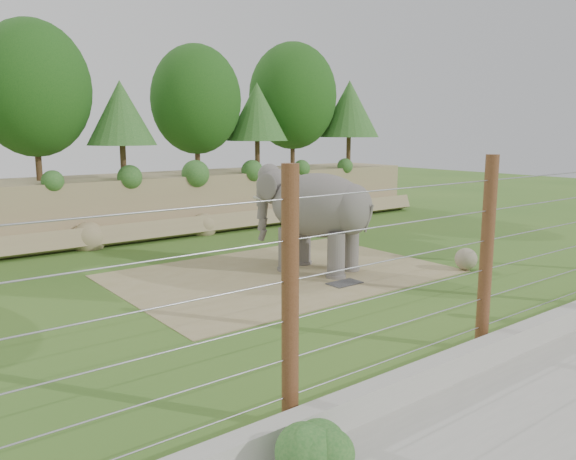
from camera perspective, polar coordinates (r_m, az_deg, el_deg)
ground at (r=15.25m, az=4.64°, el=-6.97°), size 90.00×90.00×0.00m
back_embankment at (r=25.65m, az=-13.87°, el=8.65°), size 30.00×5.52×8.77m
dirt_patch at (r=17.78m, az=-0.70°, el=-4.44°), size 10.00×7.00×0.02m
drain_grate at (r=16.67m, az=5.77°, el=-5.38°), size 1.00×0.60×0.03m
elephant at (r=17.85m, az=3.15°, el=0.98°), size 3.15×4.43×3.30m
stone_ball at (r=19.02m, az=17.63°, el=-2.82°), size 0.71×0.71×0.71m
retaining_wall at (r=12.17m, az=21.04°, el=-10.85°), size 26.00×0.35×0.50m
barrier_fence at (r=11.93m, az=19.52°, el=-2.40°), size 20.26×0.26×4.00m
walkway_shrub at (r=7.65m, az=2.52°, el=-21.93°), size 0.78×0.78×0.78m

